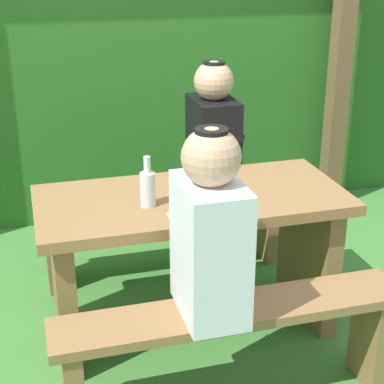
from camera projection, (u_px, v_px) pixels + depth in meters
ground_plane at (192, 326)px, 3.06m from camera, size 12.00×12.00×0.00m
hedge_backdrop at (122, 52)px, 4.28m from camera, size 6.40×0.82×2.09m
pergola_post_right at (341, 56)px, 4.08m from camera, size 0.12×0.12×2.11m
picnic_table at (192, 239)px, 2.88m from camera, size 1.40×0.64×0.70m
bench_near at (232, 337)px, 2.42m from camera, size 1.40×0.24×0.47m
bench_far at (164, 217)px, 3.45m from camera, size 1.40×0.24×0.47m
person_white_shirt at (210, 232)px, 2.22m from camera, size 0.25×0.35×0.72m
person_black_coat at (213, 133)px, 3.34m from camera, size 0.25×0.35×0.72m
drinking_glass at (222, 194)px, 2.69m from camera, size 0.08×0.08×0.09m
bottle_left at (148, 187)px, 2.65m from camera, size 0.07×0.07×0.22m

